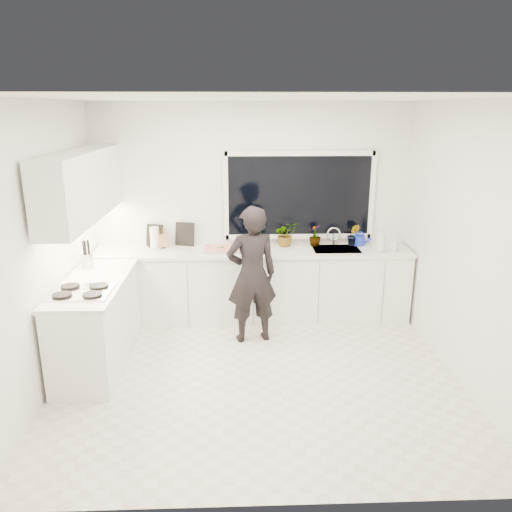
{
  "coord_description": "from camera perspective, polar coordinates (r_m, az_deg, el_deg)",
  "views": [
    {
      "loc": [
        -0.18,
        -4.53,
        2.62
      ],
      "look_at": [
        0.0,
        0.4,
        1.15
      ],
      "focal_mm": 35.0,
      "sensor_mm": 36.0,
      "label": 1
    }
  ],
  "objects": [
    {
      "name": "watering_can",
      "position": [
        6.55,
        11.71,
        1.76
      ],
      "size": [
        0.15,
        0.15,
        0.13
      ],
      "primitive_type": "cylinder",
      "rotation": [
        0.0,
        0.0,
        -0.1
      ],
      "color": "#142CC4",
      "rests_on": "countertop_back"
    },
    {
      "name": "paper_towel_roll",
      "position": [
        6.37,
        -11.51,
        1.97
      ],
      "size": [
        0.11,
        0.11,
        0.26
      ],
      "primitive_type": "cylinder",
      "rotation": [
        0.0,
        0.0,
        0.04
      ],
      "color": "silver",
      "rests_on": "countertop_back"
    },
    {
      "name": "wall_left",
      "position": [
        5.05,
        -23.27,
        0.64
      ],
      "size": [
        0.02,
        3.5,
        2.7
      ],
      "primitive_type": "cube",
      "color": "white",
      "rests_on": "ground"
    },
    {
      "name": "floor",
      "position": [
        5.24,
        0.15,
        -13.52
      ],
      "size": [
        4.0,
        3.5,
        0.02
      ],
      "primitive_type": "cube",
      "color": "beige",
      "rests_on": "ground"
    },
    {
      "name": "knife_block",
      "position": [
        6.4,
        -10.89,
        1.89
      ],
      "size": [
        0.16,
        0.14,
        0.22
      ],
      "primitive_type": "cube",
      "rotation": [
        0.0,
        0.0,
        0.4
      ],
      "color": "#9E7B49",
      "rests_on": "countertop_back"
    },
    {
      "name": "base_cabinets_back",
      "position": [
        6.37,
        -0.37,
        -3.43
      ],
      "size": [
        3.92,
        0.58,
        0.88
      ],
      "primitive_type": "cube",
      "color": "white",
      "rests_on": "floor"
    },
    {
      "name": "pizza_tray",
      "position": [
        6.19,
        -3.75,
        0.75
      ],
      "size": [
        0.51,
        0.38,
        0.03
      ],
      "primitive_type": "cube",
      "rotation": [
        0.0,
        0.0,
        0.04
      ],
      "color": "silver",
      "rests_on": "countertop_back"
    },
    {
      "name": "ceiling",
      "position": [
        4.54,
        0.18,
        17.72
      ],
      "size": [
        4.0,
        3.5,
        0.02
      ],
      "primitive_type": "cube",
      "color": "white",
      "rests_on": "wall_back"
    },
    {
      "name": "sink",
      "position": [
        6.36,
        9.13,
        0.38
      ],
      "size": [
        0.58,
        0.42,
        0.14
      ],
      "primitive_type": "cube",
      "color": "silver",
      "rests_on": "countertop_back"
    },
    {
      "name": "utensil_crock",
      "position": [
        5.82,
        -18.7,
        -0.49
      ],
      "size": [
        0.15,
        0.15,
        0.16
      ],
      "primitive_type": "cylinder",
      "rotation": [
        0.0,
        0.0,
        -0.2
      ],
      "color": "silver",
      "rests_on": "countertop_left"
    },
    {
      "name": "person",
      "position": [
        5.67,
        -0.49,
        -2.17
      ],
      "size": [
        0.65,
        0.49,
        1.6
      ],
      "primitive_type": "imported",
      "rotation": [
        0.0,
        0.0,
        3.35
      ],
      "color": "black",
      "rests_on": "floor"
    },
    {
      "name": "picture_frame_large",
      "position": [
        6.5,
        -11.51,
        2.36
      ],
      "size": [
        0.22,
        0.08,
        0.28
      ],
      "primitive_type": "cube",
      "rotation": [
        0.0,
        0.0,
        -0.29
      ],
      "color": "black",
      "rests_on": "countertop_back"
    },
    {
      "name": "countertop_back",
      "position": [
        6.22,
        -0.37,
        0.52
      ],
      "size": [
        3.94,
        0.62,
        0.04
      ],
      "primitive_type": "cube",
      "color": "silver",
      "rests_on": "base_cabinets_back"
    },
    {
      "name": "herb_plants",
      "position": [
        6.38,
        4.7,
        2.47
      ],
      "size": [
        1.37,
        0.3,
        0.32
      ],
      "color": "#26662D",
      "rests_on": "countertop_back"
    },
    {
      "name": "upper_cabinets",
      "position": [
        5.53,
        -19.2,
        7.66
      ],
      "size": [
        0.34,
        2.1,
        0.7
      ],
      "primitive_type": "cube",
      "color": "white",
      "rests_on": "wall_left"
    },
    {
      "name": "pizza",
      "position": [
        6.19,
        -3.75,
        0.9
      ],
      "size": [
        0.46,
        0.34,
        0.01
      ],
      "primitive_type": "cube",
      "rotation": [
        0.0,
        0.0,
        0.04
      ],
      "color": "red",
      "rests_on": "pizza_tray"
    },
    {
      "name": "window",
      "position": [
        6.4,
        4.95,
        6.89
      ],
      "size": [
        1.8,
        0.02,
        1.0
      ],
      "primitive_type": "cube",
      "color": "black",
      "rests_on": "wall_back"
    },
    {
      "name": "faucet",
      "position": [
        6.5,
        8.86,
        2.22
      ],
      "size": [
        0.03,
        0.03,
        0.22
      ],
      "primitive_type": "cylinder",
      "color": "silver",
      "rests_on": "countertop_back"
    },
    {
      "name": "soap_bottles",
      "position": [
        6.3,
        14.44,
        1.68
      ],
      "size": [
        0.31,
        0.15,
        0.3
      ],
      "color": "#D8BF66",
      "rests_on": "countertop_back"
    },
    {
      "name": "stovetop",
      "position": [
        5.07,
        -19.36,
        -3.83
      ],
      "size": [
        0.56,
        0.48,
        0.03
      ],
      "primitive_type": "cube",
      "color": "black",
      "rests_on": "countertop_left"
    },
    {
      "name": "wall_back",
      "position": [
        6.42,
        -0.47,
        5.17
      ],
      "size": [
        4.0,
        0.02,
        2.7
      ],
      "primitive_type": "cube",
      "color": "white",
      "rests_on": "ground"
    },
    {
      "name": "base_cabinets_left",
      "position": [
        5.55,
        -17.64,
        -7.38
      ],
      "size": [
        0.58,
        1.6,
        0.88
      ],
      "primitive_type": "cube",
      "color": "white",
      "rests_on": "floor"
    },
    {
      "name": "picture_frame_small",
      "position": [
        6.45,
        -8.13,
        2.5
      ],
      "size": [
        0.25,
        0.08,
        0.3
      ],
      "primitive_type": "cube",
      "rotation": [
        0.0,
        0.0,
        -0.27
      ],
      "color": "black",
      "rests_on": "countertop_back"
    },
    {
      "name": "countertop_left",
      "position": [
        5.39,
        -18.07,
        -2.89
      ],
      "size": [
        0.62,
        1.6,
        0.04
      ],
      "primitive_type": "cube",
      "color": "silver",
      "rests_on": "base_cabinets_left"
    },
    {
      "name": "wall_right",
      "position": [
        5.19,
        22.91,
        1.1
      ],
      "size": [
        0.02,
        3.5,
        2.7
      ],
      "primitive_type": "cube",
      "color": "white",
      "rests_on": "ground"
    }
  ]
}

